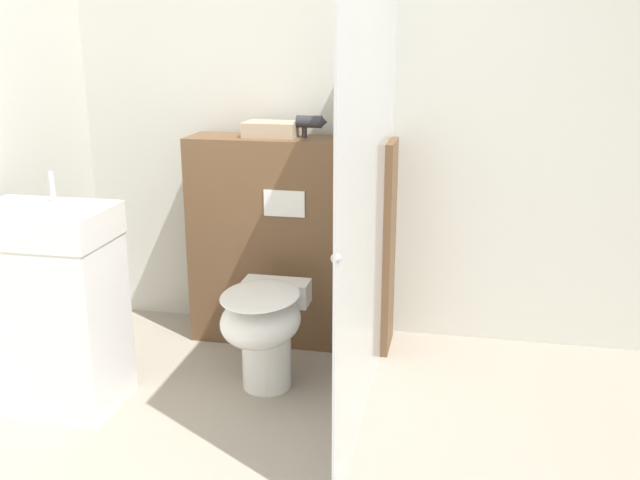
# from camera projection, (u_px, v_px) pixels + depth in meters

# --- Properties ---
(wall_back) EXTENTS (8.00, 0.06, 2.50)m
(wall_back) POSITION_uv_depth(u_px,v_px,m) (315.00, 115.00, 3.97)
(wall_back) COLOR silver
(wall_back) RESTS_ON ground_plane
(partition_panel) EXTENTS (1.12, 0.31, 1.16)m
(partition_panel) POSITION_uv_depth(u_px,v_px,m) (292.00, 242.00, 3.95)
(partition_panel) COLOR brown
(partition_panel) RESTS_ON ground_plane
(shower_glass) EXTENTS (0.04, 1.73, 2.06)m
(shower_glass) POSITION_uv_depth(u_px,v_px,m) (370.00, 192.00, 3.11)
(shower_glass) COLOR silver
(shower_glass) RESTS_ON ground_plane
(toilet) EXTENTS (0.38, 0.60, 0.52)m
(toilet) POSITION_uv_depth(u_px,v_px,m) (264.00, 326.00, 3.43)
(toilet) COLOR white
(toilet) RESTS_ON ground_plane
(sink_vanity) EXTENTS (0.60, 0.41, 1.09)m
(sink_vanity) POSITION_uv_depth(u_px,v_px,m) (52.00, 307.00, 3.28)
(sink_vanity) COLOR white
(sink_vanity) RESTS_ON ground_plane
(hair_drier) EXTENTS (0.17, 0.07, 0.12)m
(hair_drier) POSITION_uv_depth(u_px,v_px,m) (311.00, 122.00, 3.76)
(hair_drier) COLOR #2D2D33
(hair_drier) RESTS_ON partition_panel
(folded_towel) EXTENTS (0.28, 0.20, 0.08)m
(folded_towel) POSITION_uv_depth(u_px,v_px,m) (271.00, 129.00, 3.82)
(folded_towel) COLOR tan
(folded_towel) RESTS_ON partition_panel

